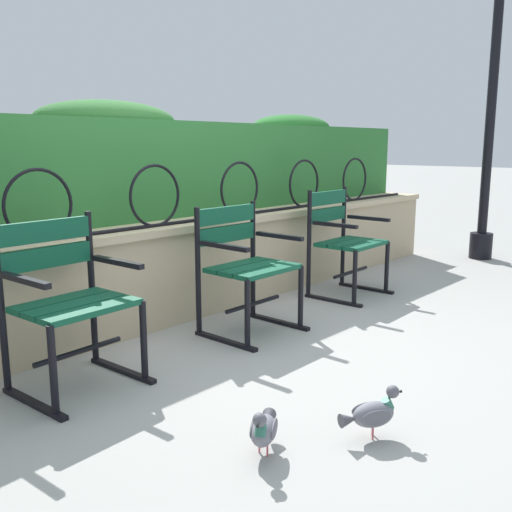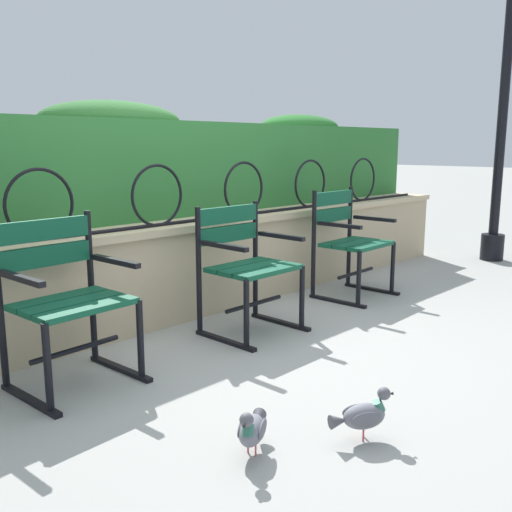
{
  "view_description": "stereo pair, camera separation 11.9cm",
  "coord_description": "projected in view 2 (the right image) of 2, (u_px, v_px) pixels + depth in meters",
  "views": [
    {
      "loc": [
        -2.63,
        -2.24,
        1.23
      ],
      "look_at": [
        0.0,
        0.1,
        0.55
      ],
      "focal_mm": 40.39,
      "sensor_mm": 36.0,
      "label": 1
    },
    {
      "loc": [
        -2.55,
        -2.33,
        1.23
      ],
      "look_at": [
        0.0,
        0.1,
        0.55
      ],
      "focal_mm": 40.39,
      "sensor_mm": 36.0,
      "label": 2
    }
  ],
  "objects": [
    {
      "name": "hedge_row",
      "position": [
        134.0,
        164.0,
        4.36
      ],
      "size": [
        6.66,
        0.65,
        0.86
      ],
      "color": "#2D7033",
      "rests_on": "stone_wall"
    },
    {
      "name": "park_chair_right",
      "position": [
        349.0,
        240.0,
        4.72
      ],
      "size": [
        0.58,
        0.54,
        0.88
      ],
      "color": "#0F4C33",
      "rests_on": "ground"
    },
    {
      "name": "pigeon_far_side",
      "position": [
        252.0,
        428.0,
        2.31
      ],
      "size": [
        0.27,
        0.2,
        0.22
      ],
      "color": "slate",
      "rests_on": "ground"
    },
    {
      "name": "pigeon_near_chairs",
      "position": [
        363.0,
        415.0,
        2.43
      ],
      "size": [
        0.27,
        0.19,
        0.22
      ],
      "color": "slate",
      "rests_on": "ground"
    },
    {
      "name": "ground_plane",
      "position": [
        267.0,
        344.0,
        3.62
      ],
      "size": [
        60.0,
        60.0,
        0.0
      ],
      "primitive_type": "plane",
      "color": "#9E9E99"
    },
    {
      "name": "park_chair_left",
      "position": [
        65.0,
        297.0,
        2.96
      ],
      "size": [
        0.59,
        0.55,
        0.87
      ],
      "color": "#0F4C33",
      "rests_on": "ground"
    },
    {
      "name": "iron_arch_fence",
      "position": [
        161.0,
        199.0,
        3.87
      ],
      "size": [
        6.27,
        0.02,
        0.42
      ],
      "color": "black",
      "rests_on": "stone_wall"
    },
    {
      "name": "lamppost",
      "position": [
        504.0,
        103.0,
        5.95
      ],
      "size": [
        0.28,
        0.28,
        3.19
      ],
      "color": "black",
      "rests_on": "ground"
    },
    {
      "name": "park_chair_centre",
      "position": [
        246.0,
        264.0,
        3.8
      ],
      "size": [
        0.58,
        0.52,
        0.84
      ],
      "color": "#0F4C33",
      "rests_on": "ground"
    },
    {
      "name": "stone_wall",
      "position": [
        177.0,
        269.0,
        4.15
      ],
      "size": [
        6.8,
        0.41,
        0.69
      ],
      "color": "tan",
      "rests_on": "ground"
    }
  ]
}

